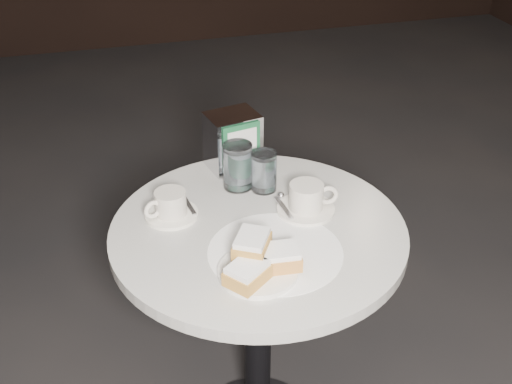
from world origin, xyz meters
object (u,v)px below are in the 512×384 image
object	(u,v)px
coffee_cup_right	(307,200)
water_glass_left	(238,167)
cafe_table	(258,291)
beignet_plate	(259,263)
coffee_cup_left	(170,206)
water_glass_right	(264,172)
napkin_dispenser	(233,141)

from	to	relation	value
coffee_cup_right	water_glass_left	distance (m)	0.21
cafe_table	coffee_cup_right	world-z (taller)	coffee_cup_right
beignet_plate	water_glass_left	bearing A→B (deg)	83.30
coffee_cup_left	coffee_cup_right	distance (m)	0.33
water_glass_right	water_glass_left	bearing A→B (deg)	154.01
cafe_table	water_glass_left	distance (m)	0.32
napkin_dispenser	water_glass_right	bearing A→B (deg)	-82.72
cafe_table	water_glass_right	xyz separation A→B (m)	(0.06, 0.16, 0.25)
water_glass_right	napkin_dispenser	bearing A→B (deg)	109.27
water_glass_left	water_glass_right	distance (m)	0.07
coffee_cup_right	water_glass_left	size ratio (longest dim) A/B	1.35
water_glass_left	beignet_plate	bearing A→B (deg)	-96.70
coffee_cup_left	water_glass_left	size ratio (longest dim) A/B	1.40
coffee_cup_left	water_glass_right	world-z (taller)	water_glass_right
cafe_table	water_glass_left	size ratio (longest dim) A/B	6.13
cafe_table	water_glass_right	world-z (taller)	water_glass_right
coffee_cup_right	napkin_dispenser	xyz separation A→B (m)	(-0.12, 0.26, 0.05)
napkin_dispenser	water_glass_left	bearing A→B (deg)	-109.11
beignet_plate	napkin_dispenser	distance (m)	0.47
water_glass_right	napkin_dispenser	xyz separation A→B (m)	(-0.05, 0.14, 0.03)
water_glass_right	beignet_plate	bearing A→B (deg)	-107.50
cafe_table	water_glass_right	size ratio (longest dim) A/B	7.08
water_glass_right	coffee_cup_right	bearing A→B (deg)	-59.67
coffee_cup_right	water_glass_left	xyz separation A→B (m)	(-0.13, 0.15, 0.03)
coffee_cup_left	water_glass_right	xyz separation A→B (m)	(0.25, 0.06, 0.02)
coffee_cup_right	water_glass_left	world-z (taller)	water_glass_left
beignet_plate	coffee_cup_right	xyz separation A→B (m)	(0.18, 0.20, 0.00)
cafe_table	beignet_plate	xyz separation A→B (m)	(-0.04, -0.17, 0.23)
water_glass_left	water_glass_right	bearing A→B (deg)	-25.99
water_glass_left	water_glass_right	xyz separation A→B (m)	(0.06, -0.03, -0.01)
cafe_table	napkin_dispenser	bearing A→B (deg)	87.85
coffee_cup_right	napkin_dispenser	distance (m)	0.29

